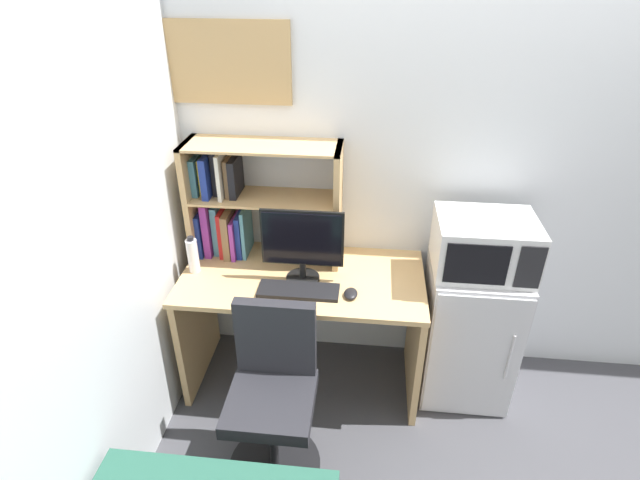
{
  "coord_description": "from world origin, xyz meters",
  "views": [
    {
      "loc": [
        -0.55,
        -2.54,
        2.27
      ],
      "look_at": [
        -0.79,
        -0.37,
        1.01
      ],
      "focal_mm": 27.6,
      "sensor_mm": 36.0,
      "label": 1
    }
  ],
  "objects_px": {
    "computer_mouse": "(351,294)",
    "microwave": "(484,245)",
    "mini_fridge": "(467,331)",
    "keyboard": "(298,290)",
    "water_bottle": "(193,255)",
    "monitor": "(302,243)",
    "desk_chair": "(274,403)",
    "wall_corkboard": "(226,63)",
    "hutch_bookshelf": "(240,202)"
  },
  "relations": [
    {
      "from": "computer_mouse",
      "to": "microwave",
      "type": "relative_size",
      "value": 0.2
    },
    {
      "from": "computer_mouse",
      "to": "microwave",
      "type": "bearing_deg",
      "value": 16.74
    },
    {
      "from": "mini_fridge",
      "to": "keyboard",
      "type": "bearing_deg",
      "value": -168.45
    },
    {
      "from": "computer_mouse",
      "to": "microwave",
      "type": "xyz_separation_m",
      "value": [
        0.67,
        0.2,
        0.21
      ]
    },
    {
      "from": "water_bottle",
      "to": "microwave",
      "type": "bearing_deg",
      "value": 2.15
    },
    {
      "from": "monitor",
      "to": "desk_chair",
      "type": "height_order",
      "value": "monitor"
    },
    {
      "from": "wall_corkboard",
      "to": "mini_fridge",
      "type": "bearing_deg",
      "value": -11.82
    },
    {
      "from": "computer_mouse",
      "to": "water_bottle",
      "type": "xyz_separation_m",
      "value": [
        -0.87,
        0.14,
        0.08
      ]
    },
    {
      "from": "water_bottle",
      "to": "keyboard",
      "type": "bearing_deg",
      "value": -12.86
    },
    {
      "from": "hutch_bookshelf",
      "to": "water_bottle",
      "type": "relative_size",
      "value": 3.89
    },
    {
      "from": "keyboard",
      "to": "microwave",
      "type": "relative_size",
      "value": 0.85
    },
    {
      "from": "water_bottle",
      "to": "desk_chair",
      "type": "bearing_deg",
      "value": -46.68
    },
    {
      "from": "keyboard",
      "to": "computer_mouse",
      "type": "relative_size",
      "value": 4.2
    },
    {
      "from": "keyboard",
      "to": "water_bottle",
      "type": "relative_size",
      "value": 1.95
    },
    {
      "from": "monitor",
      "to": "wall_corkboard",
      "type": "xyz_separation_m",
      "value": [
        -0.42,
        0.35,
        0.82
      ]
    },
    {
      "from": "water_bottle",
      "to": "monitor",
      "type": "bearing_deg",
      "value": -1.43
    },
    {
      "from": "water_bottle",
      "to": "desk_chair",
      "type": "distance_m",
      "value": 0.9
    },
    {
      "from": "computer_mouse",
      "to": "keyboard",
      "type": "bearing_deg",
      "value": 178.79
    },
    {
      "from": "microwave",
      "to": "mini_fridge",
      "type": "bearing_deg",
      "value": -90.05
    },
    {
      "from": "keyboard",
      "to": "mini_fridge",
      "type": "relative_size",
      "value": 0.5
    },
    {
      "from": "hutch_bookshelf",
      "to": "keyboard",
      "type": "height_order",
      "value": "hutch_bookshelf"
    },
    {
      "from": "monitor",
      "to": "desk_chair",
      "type": "bearing_deg",
      "value": -97.46
    },
    {
      "from": "hutch_bookshelf",
      "to": "microwave",
      "type": "xyz_separation_m",
      "value": [
        1.31,
        -0.17,
        -0.1
      ]
    },
    {
      "from": "monitor",
      "to": "keyboard",
      "type": "height_order",
      "value": "monitor"
    },
    {
      "from": "hutch_bookshelf",
      "to": "computer_mouse",
      "type": "distance_m",
      "value": 0.81
    },
    {
      "from": "computer_mouse",
      "to": "desk_chair",
      "type": "distance_m",
      "value": 0.65
    },
    {
      "from": "mini_fridge",
      "to": "desk_chair",
      "type": "xyz_separation_m",
      "value": [
        -1.0,
        -0.62,
        -0.01
      ]
    },
    {
      "from": "keyboard",
      "to": "wall_corkboard",
      "type": "xyz_separation_m",
      "value": [
        -0.42,
        0.47,
        1.04
      ]
    },
    {
      "from": "computer_mouse",
      "to": "desk_chair",
      "type": "xyz_separation_m",
      "value": [
        -0.34,
        -0.42,
        -0.37
      ]
    },
    {
      "from": "hutch_bookshelf",
      "to": "monitor",
      "type": "xyz_separation_m",
      "value": [
        0.38,
        -0.24,
        -0.1
      ]
    },
    {
      "from": "mini_fridge",
      "to": "wall_corkboard",
      "type": "bearing_deg",
      "value": 168.18
    },
    {
      "from": "computer_mouse",
      "to": "microwave",
      "type": "height_order",
      "value": "microwave"
    },
    {
      "from": "hutch_bookshelf",
      "to": "computer_mouse",
      "type": "relative_size",
      "value": 8.37
    },
    {
      "from": "hutch_bookshelf",
      "to": "mini_fridge",
      "type": "xyz_separation_m",
      "value": [
        1.31,
        -0.17,
        -0.67
      ]
    },
    {
      "from": "keyboard",
      "to": "desk_chair",
      "type": "relative_size",
      "value": 0.46
    },
    {
      "from": "wall_corkboard",
      "to": "monitor",
      "type": "bearing_deg",
      "value": -39.9
    },
    {
      "from": "monitor",
      "to": "microwave",
      "type": "xyz_separation_m",
      "value": [
        0.93,
        0.07,
        0.01
      ]
    },
    {
      "from": "monitor",
      "to": "keyboard",
      "type": "bearing_deg",
      "value": -93.07
    },
    {
      "from": "computer_mouse",
      "to": "desk_chair",
      "type": "bearing_deg",
      "value": -128.53
    },
    {
      "from": "monitor",
      "to": "water_bottle",
      "type": "height_order",
      "value": "monitor"
    },
    {
      "from": "computer_mouse",
      "to": "hutch_bookshelf",
      "type": "bearing_deg",
      "value": 150.43
    },
    {
      "from": "microwave",
      "to": "desk_chair",
      "type": "relative_size",
      "value": 0.54
    },
    {
      "from": "computer_mouse",
      "to": "mini_fridge",
      "type": "bearing_deg",
      "value": 16.5
    },
    {
      "from": "monitor",
      "to": "computer_mouse",
      "type": "relative_size",
      "value": 4.31
    },
    {
      "from": "microwave",
      "to": "hutch_bookshelf",
      "type": "bearing_deg",
      "value": 172.78
    },
    {
      "from": "hutch_bookshelf",
      "to": "water_bottle",
      "type": "distance_m",
      "value": 0.39
    },
    {
      "from": "monitor",
      "to": "desk_chair",
      "type": "relative_size",
      "value": 0.47
    },
    {
      "from": "keyboard",
      "to": "computer_mouse",
      "type": "height_order",
      "value": "computer_mouse"
    },
    {
      "from": "monitor",
      "to": "mini_fridge",
      "type": "bearing_deg",
      "value": 4.29
    },
    {
      "from": "mini_fridge",
      "to": "microwave",
      "type": "bearing_deg",
      "value": 89.95
    }
  ]
}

